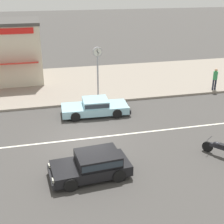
% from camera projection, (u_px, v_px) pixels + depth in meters
% --- Properties ---
extents(ground_plane, '(160.00, 160.00, 0.00)m').
position_uv_depth(ground_plane, '(84.00, 139.00, 17.37)').
color(ground_plane, '#423F3D').
extents(lane_centre_stripe, '(50.40, 0.14, 0.01)m').
position_uv_depth(lane_centre_stripe, '(84.00, 139.00, 17.37)').
color(lane_centre_stripe, silver).
rests_on(lane_centre_stripe, ground).
extents(kerb_strip, '(68.00, 10.00, 0.15)m').
position_uv_depth(kerb_strip, '(66.00, 84.00, 26.34)').
color(kerb_strip, gray).
rests_on(kerb_strip, ground).
extents(sedan_pale_blue_2, '(4.46, 2.01, 1.06)m').
position_uv_depth(sedan_pale_blue_2, '(95.00, 107.00, 20.31)').
color(sedan_pale_blue_2, '#93C6D6').
rests_on(sedan_pale_blue_2, ground).
extents(hatchback_black_3, '(3.68, 2.03, 1.10)m').
position_uv_depth(hatchback_black_3, '(93.00, 164.00, 13.90)').
color(hatchback_black_3, black).
rests_on(hatchback_black_3, ground).
extents(motorcycle_0, '(1.29, 1.64, 0.80)m').
position_uv_depth(motorcycle_0, '(221.00, 149.00, 15.50)').
color(motorcycle_0, black).
rests_on(motorcycle_0, ground).
extents(street_clock, '(0.67, 0.22, 3.67)m').
position_uv_depth(street_clock, '(97.00, 60.00, 22.21)').
color(street_clock, '#9E9EA3').
rests_on(street_clock, kerb_strip).
extents(pedestrian_near_clock, '(0.34, 0.34, 1.71)m').
position_uv_depth(pedestrian_near_clock, '(215.00, 77.00, 24.27)').
color(pedestrian_near_clock, '#232838').
rests_on(pedestrian_near_clock, kerb_strip).
extents(shopfront_corner_warung, '(6.10, 5.65, 5.00)m').
position_uv_depth(shopfront_corner_warung, '(5.00, 51.00, 26.14)').
color(shopfront_corner_warung, beige).
rests_on(shopfront_corner_warung, kerb_strip).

